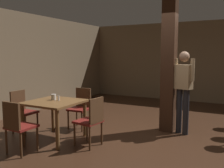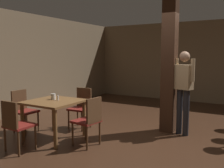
% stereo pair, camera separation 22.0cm
% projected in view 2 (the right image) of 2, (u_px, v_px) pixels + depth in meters
% --- Properties ---
extents(ground_plane, '(10.80, 10.80, 0.00)m').
position_uv_depth(ground_plane, '(156.00, 140.00, 4.87)').
color(ground_plane, '#382114').
extents(wall_back, '(8.00, 0.10, 2.80)m').
position_uv_depth(wall_back, '(203.00, 62.00, 8.56)').
color(wall_back, '#756047').
rests_on(wall_back, ground_plane).
extents(wall_left, '(0.10, 9.00, 2.80)m').
position_uv_depth(wall_left, '(16.00, 64.00, 6.71)').
color(wall_left, '#756047').
rests_on(wall_left, ground_plane).
extents(pillar, '(0.28, 0.28, 2.80)m').
position_uv_depth(pillar, '(169.00, 67.00, 5.25)').
color(pillar, '#382114').
rests_on(pillar, ground_plane).
extents(dining_table, '(0.98, 0.98, 0.76)m').
position_uv_depth(dining_table, '(54.00, 107.00, 4.90)').
color(dining_table, brown).
rests_on(dining_table, ground_plane).
extents(chair_west, '(0.42, 0.42, 0.89)m').
position_uv_depth(chair_west, '(23.00, 109.00, 5.32)').
color(chair_west, maroon).
rests_on(chair_west, ground_plane).
extents(chair_east, '(0.46, 0.46, 0.89)m').
position_uv_depth(chair_east, '(89.00, 119.00, 4.48)').
color(chair_east, maroon).
rests_on(chair_east, ground_plane).
extents(chair_north, '(0.45, 0.45, 0.89)m').
position_uv_depth(chair_north, '(81.00, 106.00, 5.63)').
color(chair_north, maroon).
rests_on(chair_north, ground_plane).
extents(chair_south, '(0.43, 0.43, 0.89)m').
position_uv_depth(chair_south, '(16.00, 123.00, 4.18)').
color(chair_south, maroon).
rests_on(chair_south, ground_plane).
extents(napkin_cup, '(0.10, 0.10, 0.12)m').
position_uv_depth(napkin_cup, '(53.00, 97.00, 5.01)').
color(napkin_cup, beige).
rests_on(napkin_cup, dining_table).
extents(salt_shaker, '(0.03, 0.03, 0.09)m').
position_uv_depth(salt_shaker, '(58.00, 98.00, 4.92)').
color(salt_shaker, silver).
rests_on(salt_shaker, dining_table).
extents(standing_person, '(0.47, 0.30, 1.72)m').
position_uv_depth(standing_person, '(184.00, 87.00, 5.08)').
color(standing_person, tan).
rests_on(standing_person, ground_plane).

